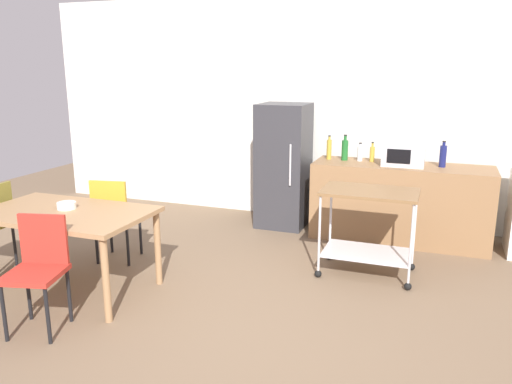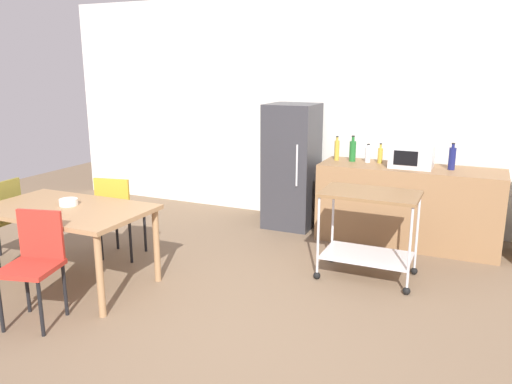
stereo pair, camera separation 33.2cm
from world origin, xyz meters
The scene contains 15 objects.
ground_plane centered at (0.00, 0.00, 0.00)m, with size 12.00×12.00×0.00m, color brown.
back_wall centered at (0.00, 3.20, 1.45)m, with size 8.40×0.12×2.90m, color silver.
kitchen_counter centered at (0.90, 2.60, 0.45)m, with size 2.00×0.64×0.90m, color olive.
dining_table centered at (-1.79, 0.15, 0.67)m, with size 1.50×0.90×0.75m.
chair_red centered at (-1.52, -0.49, 0.52)m, with size 0.49×0.49×0.89m.
chair_mustard centered at (-1.80, 0.88, 0.52)m, with size 0.47×0.47×0.89m.
refrigerator centered at (-0.55, 2.70, 0.78)m, with size 0.60×0.63×1.55m.
kitchen_cart centered at (0.70, 1.45, 0.57)m, with size 0.91×0.57×0.85m.
bottle_soy_sauce centered at (0.03, 2.67, 1.02)m, with size 0.06×0.06×0.29m.
bottle_olive_oil centered at (0.22, 2.67, 1.03)m, with size 0.08×0.08×0.31m.
bottle_vinegar centered at (0.40, 2.69, 0.99)m, with size 0.06×0.06×0.22m.
bottle_hot_sauce centered at (0.54, 2.70, 0.99)m, with size 0.06×0.06×0.23m.
microwave centered at (0.91, 2.58, 1.03)m, with size 0.46×0.35×0.26m.
bottle_sesame_oil centered at (1.32, 2.63, 1.03)m, with size 0.07×0.07×0.29m.
fruit_bowl centered at (-1.82, 0.21, 0.78)m, with size 0.17×0.17×0.06m, color white.
Camera 1 is at (1.31, -3.31, 2.00)m, focal length 35.59 mm.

